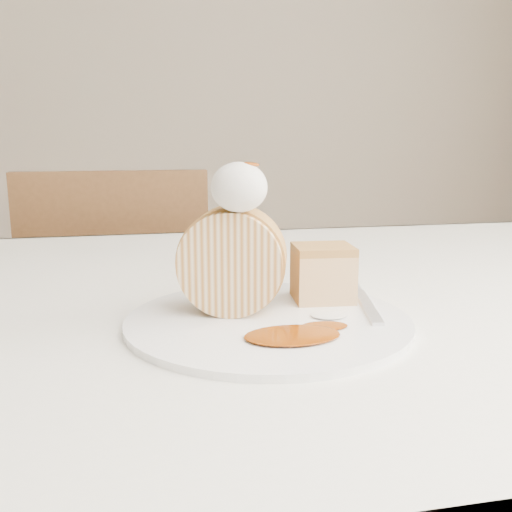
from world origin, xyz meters
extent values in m
cube|color=beige|center=(0.00, 3.00, 1.40)|extent=(5.00, 0.10, 2.80)
cube|color=silver|center=(0.00, 0.20, 0.73)|extent=(1.40, 0.90, 0.04)
cube|color=silver|center=(0.00, 0.65, 0.61)|extent=(1.40, 0.01, 0.28)
cylinder|color=brown|center=(0.62, 0.57, 0.35)|extent=(0.06, 0.06, 0.71)
cube|color=brown|center=(-0.17, 0.97, 0.42)|extent=(0.42, 0.42, 0.04)
cube|color=brown|center=(-0.17, 0.79, 0.65)|extent=(0.41, 0.05, 0.43)
cylinder|color=brown|center=(0.00, 1.15, 0.20)|extent=(0.03, 0.03, 0.40)
cylinder|color=brown|center=(-0.35, 1.14, 0.20)|extent=(0.03, 0.03, 0.40)
cylinder|color=brown|center=(0.01, 0.80, 0.20)|extent=(0.03, 0.03, 0.40)
cylinder|color=brown|center=(-0.34, 0.79, 0.20)|extent=(0.03, 0.03, 0.40)
cylinder|color=white|center=(0.01, 0.06, 0.75)|extent=(0.31, 0.31, 0.01)
cylinder|color=beige|center=(-0.02, 0.09, 0.81)|extent=(0.12, 0.08, 0.10)
cube|color=#A8743F|center=(0.08, 0.11, 0.78)|extent=(0.07, 0.06, 0.05)
ellipsoid|color=silver|center=(-0.02, 0.07, 0.89)|extent=(0.05, 0.05, 0.05)
ellipsoid|color=#752E04|center=(-0.01, 0.07, 0.91)|extent=(0.03, 0.02, 0.01)
cube|color=silver|center=(0.12, 0.07, 0.76)|extent=(0.06, 0.17, 0.00)
camera|label=1|loc=(-0.12, -0.47, 0.93)|focal=40.00mm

